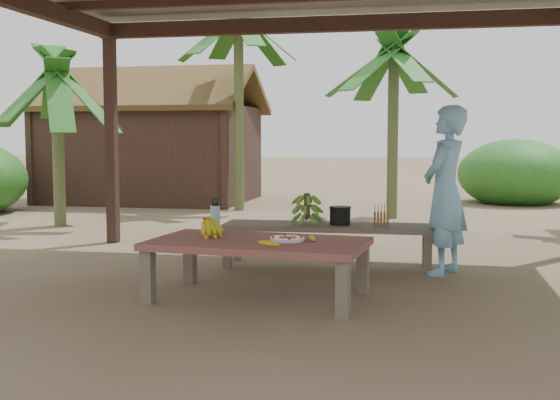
% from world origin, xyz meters
% --- Properties ---
extents(ground, '(80.00, 80.00, 0.00)m').
position_xyz_m(ground, '(0.00, 0.00, 0.00)').
color(ground, brown).
rests_on(ground, ground).
extents(work_table, '(1.89, 1.17, 0.50)m').
position_xyz_m(work_table, '(-0.23, -0.40, 0.43)').
color(work_table, brown).
rests_on(work_table, ground).
extents(bench, '(2.22, 0.67, 0.45)m').
position_xyz_m(bench, '(0.15, 1.16, 0.39)').
color(bench, brown).
rests_on(bench, ground).
extents(ripe_banana_bunch, '(0.32, 0.28, 0.18)m').
position_xyz_m(ripe_banana_bunch, '(-0.73, -0.28, 0.59)').
color(ripe_banana_bunch, yellow).
rests_on(ripe_banana_bunch, work_table).
extents(plate, '(0.29, 0.29, 0.04)m').
position_xyz_m(plate, '(0.03, -0.41, 0.52)').
color(plate, white).
rests_on(plate, work_table).
extents(loose_banana_front, '(0.18, 0.06, 0.04)m').
position_xyz_m(loose_banana_front, '(-0.07, -0.70, 0.52)').
color(loose_banana_front, yellow).
rests_on(loose_banana_front, work_table).
extents(loose_banana_side, '(0.09, 0.14, 0.04)m').
position_xyz_m(loose_banana_side, '(0.23, -0.33, 0.52)').
color(loose_banana_side, yellow).
rests_on(loose_banana_side, work_table).
extents(water_flask, '(0.09, 0.09, 0.32)m').
position_xyz_m(water_flask, '(-0.71, -0.06, 0.64)').
color(water_flask, '#418ECC').
rests_on(water_flask, work_table).
extents(green_banana_stalk, '(0.31, 0.31, 0.34)m').
position_xyz_m(green_banana_stalk, '(-0.06, 1.15, 0.62)').
color(green_banana_stalk, '#598C2D').
rests_on(green_banana_stalk, bench).
extents(cooking_pot, '(0.22, 0.22, 0.18)m').
position_xyz_m(cooking_pot, '(0.29, 1.16, 0.54)').
color(cooking_pot, black).
rests_on(cooking_pot, bench).
extents(skewer_rack, '(0.18, 0.09, 0.24)m').
position_xyz_m(skewer_rack, '(0.72, 1.13, 0.57)').
color(skewer_rack, '#A57F47').
rests_on(skewer_rack, bench).
extents(woman, '(0.61, 0.72, 1.68)m').
position_xyz_m(woman, '(1.35, 0.99, 0.84)').
color(woman, '#6DA9CE').
rests_on(woman, ground).
extents(hut, '(4.40, 3.43, 2.85)m').
position_xyz_m(hut, '(-4.50, 8.00, 1.10)').
color(hut, black).
rests_on(hut, ground).
extents(banana_plant_n, '(1.80, 1.80, 3.05)m').
position_xyz_m(banana_plant_n, '(0.62, 5.74, 2.56)').
color(banana_plant_n, '#596638').
rests_on(banana_plant_n, ground).
extents(banana_plant_nw, '(1.80, 1.80, 3.78)m').
position_xyz_m(banana_plant_nw, '(-2.22, 6.49, 3.27)').
color(banana_plant_nw, '#596638').
rests_on(banana_plant_nw, ground).
extents(banana_plant_w, '(1.80, 1.80, 2.54)m').
position_xyz_m(banana_plant_w, '(-4.31, 3.67, 2.07)').
color(banana_plant_w, '#596638').
rests_on(banana_plant_w, ground).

